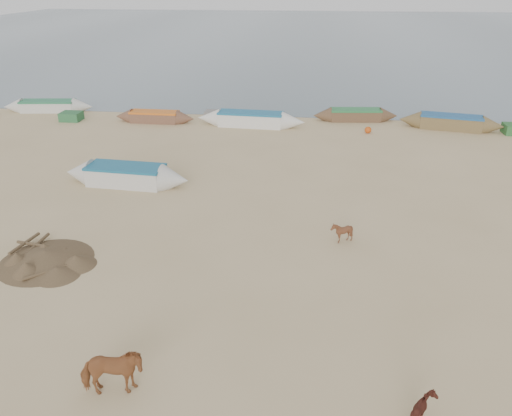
{
  "coord_description": "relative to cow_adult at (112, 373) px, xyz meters",
  "views": [
    {
      "loc": [
        2.09,
        -13.94,
        9.46
      ],
      "look_at": [
        0.0,
        4.0,
        1.0
      ],
      "focal_mm": 35.0,
      "sensor_mm": 36.0,
      "label": 1
    }
  ],
  "objects": [
    {
      "name": "ground",
      "position": [
        2.47,
        5.13,
        -0.68
      ],
      "size": [
        140.0,
        140.0,
        0.0
      ],
      "primitive_type": "plane",
      "color": "tan",
      "rests_on": "ground"
    },
    {
      "name": "sea",
      "position": [
        2.47,
        87.13,
        -0.67
      ],
      "size": [
        160.0,
        160.0,
        0.0
      ],
      "primitive_type": "plane",
      "color": "slate",
      "rests_on": "ground"
    },
    {
      "name": "cow_adult",
      "position": [
        0.0,
        0.0,
        0.0
      ],
      "size": [
        1.73,
        1.07,
        1.36
      ],
      "primitive_type": "imported",
      "rotation": [
        0.0,
        0.0,
        1.79
      ],
      "color": "#995A32",
      "rests_on": "ground"
    },
    {
      "name": "calf_front",
      "position": [
        5.89,
        8.54,
        -0.25
      ],
      "size": [
        0.93,
        0.86,
        0.86
      ],
      "primitive_type": "imported",
      "rotation": [
        0.0,
        0.0,
        -1.82
      ],
      "color": "#59301C",
      "rests_on": "ground"
    },
    {
      "name": "calf_right",
      "position": [
        7.4,
        -0.15,
        -0.27
      ],
      "size": [
        0.72,
        0.84,
        0.82
      ],
      "primitive_type": "imported",
      "rotation": [
        0.0,
        0.0,
        1.54
      ],
      "color": "#58261C",
      "rests_on": "ground"
    },
    {
      "name": "near_canoe",
      "position": [
        -4.47,
        13.26,
        -0.19
      ],
      "size": [
        6.48,
        1.91,
        0.98
      ],
      "primitive_type": null,
      "rotation": [
        0.0,
        0.0,
        -0.07
      ],
      "color": "beige",
      "rests_on": "ground"
    },
    {
      "name": "debris_pile",
      "position": [
        -4.83,
        5.81,
        -0.46
      ],
      "size": [
        3.46,
        3.46,
        0.45
      ],
      "primitive_type": "cone",
      "rotation": [
        0.0,
        0.0,
        0.02
      ],
      "color": "brown",
      "rests_on": "ground"
    },
    {
      "name": "waterline_canoes",
      "position": [
        3.34,
        25.34,
        -0.25
      ],
      "size": [
        57.37,
        4.79,
        0.98
      ],
      "color": "brown",
      "rests_on": "ground"
    },
    {
      "name": "beach_clutter",
      "position": [
        6.59,
        25.17,
        -0.38
      ],
      "size": [
        43.25,
        3.32,
        0.64
      ],
      "color": "#2C6339",
      "rests_on": "ground"
    }
  ]
}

